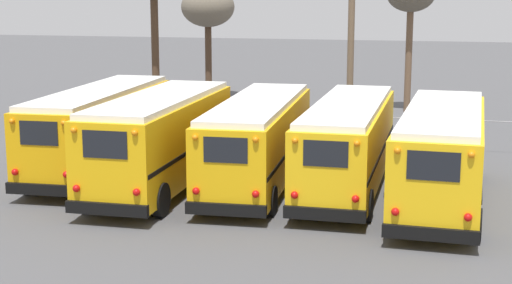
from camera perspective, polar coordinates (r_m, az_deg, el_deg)
ground_plane at (r=27.51m, az=-0.05°, el=-3.34°), size 160.00×160.00×0.00m
school_bus_0 at (r=30.21m, az=-11.27°, el=1.10°), size 2.76×10.13×3.15m
school_bus_1 at (r=27.20m, az=-6.95°, el=0.26°), size 2.63×9.37×3.27m
school_bus_2 at (r=27.54m, az=0.15°, el=0.21°), size 2.83×10.22×3.04m
school_bus_3 at (r=27.15m, az=6.70°, el=-0.01°), size 2.54×10.20×3.05m
school_bus_4 at (r=25.71m, az=13.35°, el=-0.80°), size 2.98×9.92×3.12m
utility_pole at (r=39.34m, az=6.93°, el=8.04°), size 1.80×0.33×9.37m
bare_tree_1 at (r=49.43m, az=-3.52°, el=9.67°), size 3.32×3.32×6.97m
fence_line at (r=34.78m, az=2.92°, el=1.39°), size 20.66×0.06×1.42m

